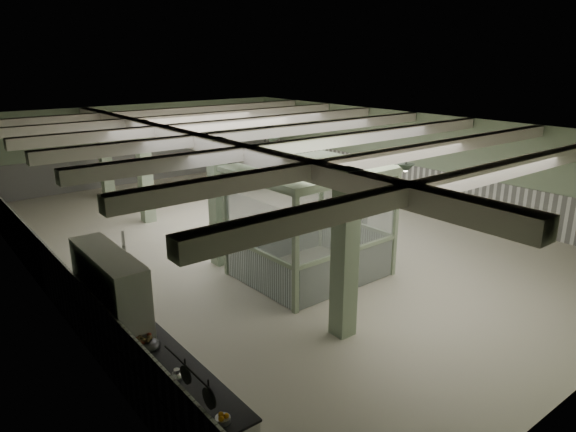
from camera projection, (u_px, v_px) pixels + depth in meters
floor at (270, 236)px, 16.98m from camera, size 20.00×20.00×0.00m
ceiling at (269, 126)px, 15.91m from camera, size 14.00×20.00×0.02m
wall_back at (143, 143)px, 23.95m from camera, size 14.00×0.02×3.60m
wall_left at (35, 225)px, 12.31m from camera, size 0.02×20.00×3.60m
wall_right at (410, 157)px, 20.58m from camera, size 0.02×20.00×3.60m
wainscot_left at (42, 266)px, 12.64m from camera, size 0.05×19.90×1.50m
wainscot_right at (408, 183)px, 20.88m from camera, size 0.05×19.90×1.50m
wainscot_back at (145, 165)px, 24.24m from camera, size 13.90×0.05×1.50m
girder at (198, 141)px, 14.50m from camera, size 0.45×19.90×0.40m
beam_a at (489, 174)px, 10.34m from camera, size 13.90×0.35×0.32m
beam_b at (393, 156)px, 12.21m from camera, size 13.90×0.35×0.32m
beam_c at (323, 142)px, 14.09m from camera, size 13.90×0.35×0.32m
beam_d at (269, 132)px, 15.96m from camera, size 13.90×0.35×0.32m
beam_e at (227, 124)px, 17.84m from camera, size 13.90×0.35×0.32m
beam_f at (192, 118)px, 19.71m from camera, size 13.90×0.35×0.32m
beam_g at (164, 113)px, 21.59m from camera, size 13.90×0.35×0.32m
column_a at (345, 255)px, 10.47m from camera, size 0.42×0.42×3.60m
column_b at (218, 203)px, 14.22m from camera, size 0.42×0.42×3.60m
column_c at (145, 172)px, 17.97m from camera, size 0.42×0.42×3.60m
column_d at (105, 156)px, 20.97m from camera, size 0.42×0.42×3.60m
hook_rail at (186, 366)px, 6.64m from camera, size 0.02×1.20×0.02m
pendant_front at (406, 168)px, 12.62m from camera, size 0.44×0.44×0.22m
pendant_mid at (273, 141)px, 16.74m from camera, size 0.44×0.44×0.22m
pendant_back at (198, 125)px, 20.49m from camera, size 0.44×0.44×0.22m
prep_counter at (153, 371)px, 8.89m from camera, size 0.92×5.28×0.91m
pitcher_near at (138, 336)px, 8.89m from camera, size 0.26×0.28×0.29m
pitcher_far at (177, 376)px, 7.80m from camera, size 0.22×0.23×0.25m
veg_colander at (147, 342)px, 8.77m from camera, size 0.53×0.53×0.20m
orange_bowl at (223, 420)px, 6.99m from camera, size 0.28×0.28×0.08m
skillet_near at (209, 398)px, 6.36m from camera, size 0.04×0.28×0.28m
skillet_far at (186, 375)px, 6.82m from camera, size 0.03×0.26×0.26m
walkin_cooler at (113, 306)px, 9.73m from camera, size 0.96×2.50×2.29m
guard_booth at (311, 204)px, 13.41m from camera, size 3.76×3.19×2.99m
filing_cabinet at (353, 230)px, 15.27m from camera, size 0.56×0.74×1.47m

